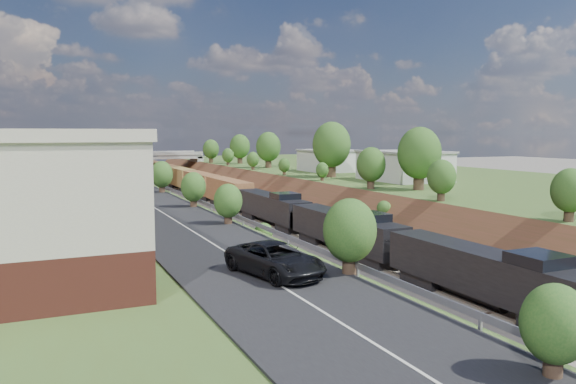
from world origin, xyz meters
TOP-DOWN VIEW (x-y plane):
  - platform_right at (33.00, 60.00)m, footprint 44.00×180.00m
  - embankment_left at (-11.00, 60.00)m, footprint 10.00×180.00m
  - embankment_right at (11.00, 60.00)m, footprint 10.00×180.00m
  - rail_left_track at (-2.60, 60.00)m, footprint 1.58×180.00m
  - rail_right_track at (2.60, 60.00)m, footprint 1.58×180.00m
  - road at (-15.50, 60.00)m, footprint 8.00×180.00m
  - guardrail at (-11.40, 59.80)m, footprint 0.10×171.00m
  - commercial_building at (-28.00, 38.00)m, footprint 14.30×62.30m
  - overpass at (0.00, 122.00)m, footprint 24.50×8.30m
  - white_building_near at (23.50, 52.00)m, footprint 9.00×12.00m
  - white_building_far at (23.00, 74.00)m, footprint 8.00×10.00m
  - tree_right_large at (17.00, 40.00)m, footprint 5.25×5.25m
  - tree_left_crest at (-11.80, 20.00)m, footprint 2.45×2.45m
  - freight_train at (2.60, 76.04)m, footprint 3.02×137.70m
  - suv at (-15.00, 8.98)m, footprint 3.85×6.08m

SIDE VIEW (x-z plane):
  - embankment_left at x=-11.00m, z-range -5.00..5.00m
  - embankment_right at x=11.00m, z-range -5.00..5.00m
  - rail_left_track at x=-2.60m, z-range 0.00..0.18m
  - rail_right_track at x=2.60m, z-range 0.00..0.18m
  - platform_right at x=33.00m, z-range 0.00..5.00m
  - freight_train at x=2.60m, z-range 0.30..4.85m
  - overpass at x=0.00m, z-range 1.22..8.62m
  - road at x=-15.50m, z-range 5.00..5.10m
  - guardrail at x=-11.40m, z-range 5.20..5.90m
  - suv at x=-15.00m, z-range 5.10..6.66m
  - white_building_far at x=23.00m, z-range 5.00..8.60m
  - white_building_near at x=23.50m, z-range 5.00..9.00m
  - tree_left_crest at x=-11.80m, z-range 5.26..8.82m
  - commercial_building at x=-28.00m, z-range 5.01..12.01m
  - tree_right_large at x=17.00m, z-range 5.58..13.19m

